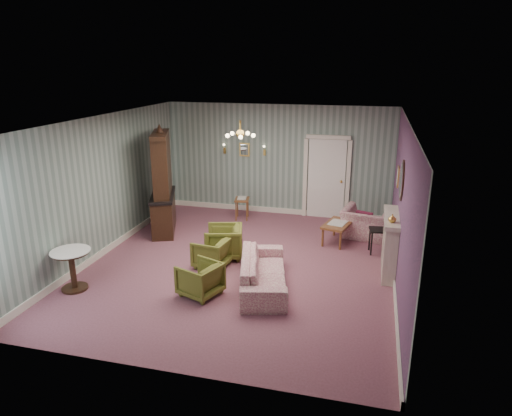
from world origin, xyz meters
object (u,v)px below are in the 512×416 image
(olive_chair_c, at_px, (224,240))
(coffee_table, at_px, (337,232))
(olive_chair_b, at_px, (212,251))
(dresser, at_px, (162,180))
(pedestal_table, at_px, (73,270))
(fireplace, at_px, (390,244))
(side_table_black, at_px, (378,241))
(olive_chair_a, at_px, (200,278))
(sofa_chintz, at_px, (264,267))
(wingback_chair, at_px, (367,218))

(olive_chair_c, distance_m, coffee_table, 2.64)
(olive_chair_b, relative_size, coffee_table, 0.71)
(olive_chair_c, bearing_deg, dresser, -136.38)
(olive_chair_c, height_order, pedestal_table, pedestal_table)
(fireplace, height_order, side_table_black, fireplace)
(dresser, xyz_separation_m, coffee_table, (4.13, 0.26, -1.03))
(fireplace, bearing_deg, olive_chair_a, -150.90)
(sofa_chintz, relative_size, coffee_table, 2.21)
(olive_chair_c, xyz_separation_m, coffee_table, (2.22, 1.42, -0.14))
(olive_chair_a, xyz_separation_m, dresser, (-2.01, 2.85, 0.94))
(fireplace, height_order, coffee_table, fireplace)
(sofa_chintz, bearing_deg, coffee_table, -37.49)
(olive_chair_a, height_order, pedestal_table, pedestal_table)
(olive_chair_b, xyz_separation_m, olive_chair_c, (0.10, 0.52, 0.04))
(side_table_black, bearing_deg, olive_chair_c, -162.29)
(sofa_chintz, bearing_deg, olive_chair_a, 106.33)
(olive_chair_c, height_order, side_table_black, olive_chair_c)
(dresser, xyz_separation_m, pedestal_table, (-0.27, -3.21, -0.89))
(olive_chair_b, xyz_separation_m, sofa_chintz, (1.21, -0.59, 0.07))
(olive_chair_b, bearing_deg, sofa_chintz, 71.43)
(coffee_table, height_order, pedestal_table, pedestal_table)
(olive_chair_c, bearing_deg, coffee_table, 107.44)
(sofa_chintz, bearing_deg, olive_chair_c, 31.29)
(olive_chair_a, distance_m, side_table_black, 4.03)
(olive_chair_a, xyz_separation_m, fireplace, (3.21, 1.79, 0.25))
(wingback_chair, bearing_deg, side_table_black, 118.13)
(olive_chair_b, bearing_deg, side_table_black, 122.78)
(pedestal_table, bearing_deg, fireplace, 21.44)
(wingback_chair, bearing_deg, sofa_chintz, 72.14)
(olive_chair_b, distance_m, sofa_chintz, 1.34)
(olive_chair_b, xyz_separation_m, coffee_table, (2.32, 1.94, -0.09))
(dresser, bearing_deg, side_table_black, -23.16)
(wingback_chair, relative_size, coffee_table, 1.16)
(olive_chair_c, relative_size, wingback_chair, 0.70)
(olive_chair_b, distance_m, side_table_black, 3.55)
(sofa_chintz, xyz_separation_m, dresser, (-3.01, 2.27, 0.87))
(sofa_chintz, relative_size, dresser, 0.80)
(pedestal_table, bearing_deg, coffee_table, 38.35)
(wingback_chair, bearing_deg, olive_chair_a, 64.79)
(olive_chair_c, xyz_separation_m, fireplace, (3.32, 0.10, 0.21))
(dresser, distance_m, side_table_black, 5.11)
(fireplace, relative_size, side_table_black, 2.55)
(fireplace, bearing_deg, coffee_table, 129.69)
(olive_chair_a, distance_m, olive_chair_c, 1.69)
(dresser, distance_m, pedestal_table, 3.35)
(dresser, relative_size, pedestal_table, 3.34)
(sofa_chintz, relative_size, fireplace, 1.45)
(side_table_black, bearing_deg, wingback_chair, 105.99)
(wingback_chair, distance_m, pedestal_table, 6.40)
(fireplace, distance_m, pedestal_table, 5.90)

